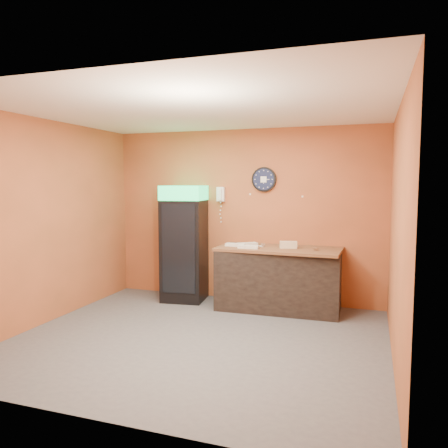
% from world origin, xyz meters
% --- Properties ---
extents(floor, '(4.50, 4.50, 0.00)m').
position_xyz_m(floor, '(0.00, 0.00, 0.00)').
color(floor, '#47474C').
rests_on(floor, ground).
extents(back_wall, '(4.50, 0.02, 2.80)m').
position_xyz_m(back_wall, '(0.00, 2.00, 1.40)').
color(back_wall, '#B65B33').
rests_on(back_wall, floor).
extents(left_wall, '(0.02, 4.00, 2.80)m').
position_xyz_m(left_wall, '(-2.25, 0.00, 1.40)').
color(left_wall, '#B65B33').
rests_on(left_wall, floor).
extents(right_wall, '(0.02, 4.00, 2.80)m').
position_xyz_m(right_wall, '(2.25, 0.00, 1.40)').
color(right_wall, '#B65B33').
rests_on(right_wall, floor).
extents(ceiling, '(4.50, 4.00, 0.02)m').
position_xyz_m(ceiling, '(0.00, 0.00, 2.80)').
color(ceiling, white).
rests_on(ceiling, back_wall).
extents(beverage_cooler, '(0.74, 0.75, 1.89)m').
position_xyz_m(beverage_cooler, '(-0.92, 1.61, 0.92)').
color(beverage_cooler, black).
rests_on(beverage_cooler, floor).
extents(prep_counter, '(1.85, 0.86, 0.92)m').
position_xyz_m(prep_counter, '(0.67, 1.59, 0.46)').
color(prep_counter, black).
rests_on(prep_counter, floor).
extents(wall_clock, '(0.40, 0.06, 0.40)m').
position_xyz_m(wall_clock, '(0.33, 1.97, 1.99)').
color(wall_clock, black).
rests_on(wall_clock, back_wall).
extents(wall_phone, '(0.13, 0.11, 0.24)m').
position_xyz_m(wall_phone, '(-0.39, 1.95, 1.75)').
color(wall_phone, white).
rests_on(wall_phone, back_wall).
extents(butcher_paper, '(1.87, 0.97, 0.04)m').
position_xyz_m(butcher_paper, '(0.67, 1.59, 0.94)').
color(butcher_paper, brown).
rests_on(butcher_paper, prep_counter).
extents(sub_roll_stack, '(0.27, 0.16, 0.11)m').
position_xyz_m(sub_roll_stack, '(0.82, 1.56, 1.01)').
color(sub_roll_stack, beige).
rests_on(sub_roll_stack, butcher_paper).
extents(wrapped_sandwich_left, '(0.31, 0.13, 0.04)m').
position_xyz_m(wrapped_sandwich_left, '(0.00, 1.51, 0.98)').
color(wrapped_sandwich_left, silver).
rests_on(wrapped_sandwich_left, butcher_paper).
extents(wrapped_sandwich_mid, '(0.31, 0.13, 0.04)m').
position_xyz_m(wrapped_sandwich_mid, '(0.25, 1.36, 0.98)').
color(wrapped_sandwich_mid, silver).
rests_on(wrapped_sandwich_mid, butcher_paper).
extents(wrapped_sandwich_right, '(0.32, 0.29, 0.04)m').
position_xyz_m(wrapped_sandwich_right, '(0.16, 1.63, 0.98)').
color(wrapped_sandwich_right, silver).
rests_on(wrapped_sandwich_right, butcher_paper).
extents(kitchen_tool, '(0.06, 0.06, 0.06)m').
position_xyz_m(kitchen_tool, '(0.43, 1.56, 0.98)').
color(kitchen_tool, silver).
rests_on(kitchen_tool, butcher_paper).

